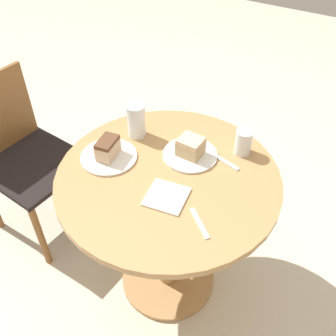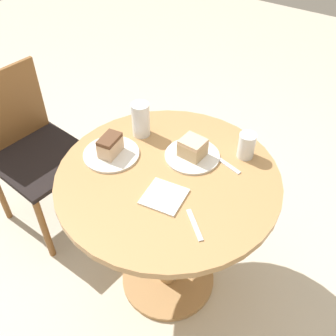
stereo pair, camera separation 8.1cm
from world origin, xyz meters
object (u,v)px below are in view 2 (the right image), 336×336
(chair, at_px, (33,149))
(plate_far, at_px, (111,154))
(cake_slice_near, at_px, (193,148))
(cake_slice_far, at_px, (110,145))
(glass_lemonade, at_px, (141,121))
(plate_near, at_px, (192,156))
(glass_water, at_px, (246,147))

(chair, relative_size, plate_far, 3.77)
(cake_slice_near, height_order, cake_slice_far, cake_slice_far)
(cake_slice_far, relative_size, glass_lemonade, 0.73)
(chair, bearing_deg, cake_slice_far, -86.64)
(plate_far, bearing_deg, glass_lemonade, -6.31)
(chair, bearing_deg, plate_far, -86.64)
(plate_near, relative_size, glass_lemonade, 1.48)
(plate_near, distance_m, glass_lemonade, 0.28)
(cake_slice_far, height_order, glass_water, glass_water)
(chair, xyz_separation_m, plate_far, (-0.04, -0.62, 0.29))
(chair, relative_size, glass_water, 8.01)
(plate_far, xyz_separation_m, cake_slice_near, (0.18, -0.29, 0.04))
(plate_near, height_order, cake_slice_near, cake_slice_near)
(plate_near, height_order, cake_slice_far, cake_slice_far)
(plate_far, distance_m, cake_slice_near, 0.34)
(plate_near, relative_size, glass_water, 2.08)
(glass_water, bearing_deg, cake_slice_far, 122.89)
(glass_lemonade, bearing_deg, glass_water, -75.29)
(chair, distance_m, glass_water, 1.17)
(plate_near, distance_m, cake_slice_far, 0.34)
(plate_near, height_order, glass_water, glass_water)
(plate_near, bearing_deg, plate_far, 121.53)
(chair, relative_size, cake_slice_near, 8.57)
(plate_far, distance_m, glass_lemonade, 0.20)
(chair, relative_size, glass_lemonade, 5.71)
(plate_near, distance_m, cake_slice_near, 0.04)
(chair, distance_m, cake_slice_far, 0.70)
(glass_lemonade, height_order, glass_water, glass_lemonade)
(cake_slice_far, xyz_separation_m, glass_lemonade, (0.19, -0.02, 0.02))
(cake_slice_near, bearing_deg, plate_near, 0.00)
(chair, xyz_separation_m, glass_water, (0.27, -1.09, 0.33))
(plate_far, relative_size, glass_lemonade, 1.51)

